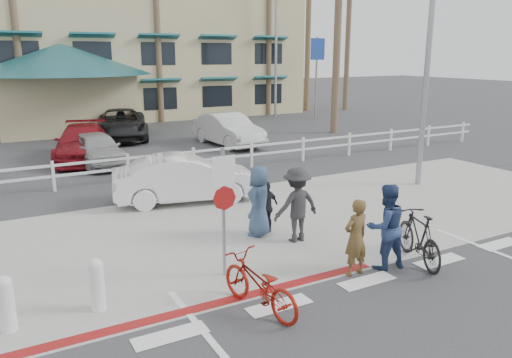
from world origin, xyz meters
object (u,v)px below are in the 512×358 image
bike_black (419,237)px  sign_post (224,206)px  bike_red (259,285)px  car_white_sedan (186,179)px

bike_black → sign_post: bearing=-0.5°
sign_post → bike_black: bearing=-19.9°
bike_red → car_white_sedan: bearing=-112.5°
bike_black → car_white_sedan: car_white_sedan is taller
sign_post → bike_red: (-0.09, -1.57, -0.96)m
sign_post → bike_black: size_ratio=1.55×
bike_red → bike_black: bearing=170.9°
car_white_sedan → bike_red: bearing=-178.6°
bike_red → bike_black: size_ratio=1.00×
sign_post → bike_black: (3.85, -1.40, -0.89)m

